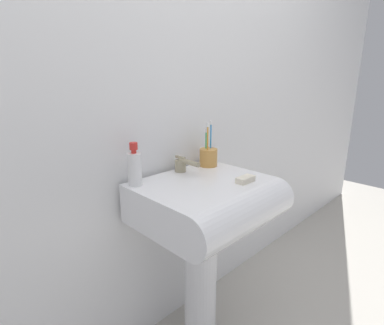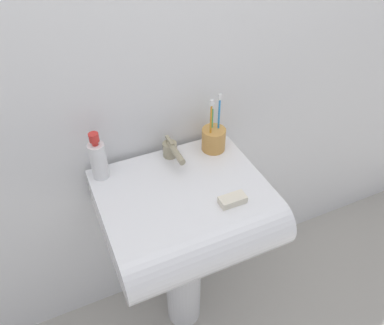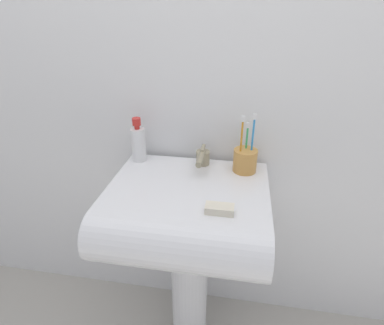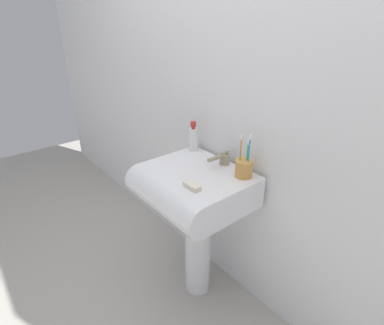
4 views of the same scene
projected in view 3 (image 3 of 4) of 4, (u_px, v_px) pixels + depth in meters
name	position (u px, v px, depth m)	size (l,w,h in m)	color
wall_back	(200.00, 59.00, 1.07)	(5.00, 0.05, 2.40)	white
sink_pedestal	(189.00, 284.00, 1.26)	(0.15, 0.15, 0.66)	white
sink_basin	(186.00, 214.00, 1.02)	(0.55, 0.49, 0.16)	white
faucet	(202.00, 157.00, 1.14)	(0.05, 0.14, 0.07)	tan
toothbrush_cup	(245.00, 160.00, 1.10)	(0.09, 0.09, 0.22)	#D19347
soap_bottle	(138.00, 143.00, 1.16)	(0.05, 0.05, 0.18)	white
bar_soap	(220.00, 209.00, 0.89)	(0.09, 0.04, 0.02)	silver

